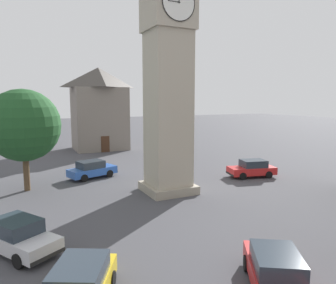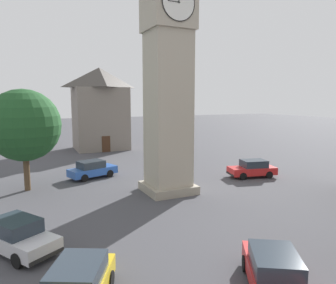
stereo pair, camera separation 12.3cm
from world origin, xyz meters
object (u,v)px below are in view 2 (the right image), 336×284
object	(u,v)px
car_black_far	(252,169)
pedestrian	(162,156)
car_silver_kerb	(274,272)
tree	(24,125)
clock_tower	(168,22)
car_blue_kerb	(92,169)
car_red_corner	(17,236)
building_corner_back	(100,108)

from	to	relation	value
car_black_far	pedestrian	size ratio (longest dim) A/B	2.61
car_silver_kerb	tree	bearing A→B (deg)	-66.97
pedestrian	tree	distance (m)	14.15
car_black_far	clock_tower	bearing A→B (deg)	5.01
car_blue_kerb	car_red_corner	bearing A→B (deg)	63.85
clock_tower	car_black_far	world-z (taller)	clock_tower
car_blue_kerb	car_red_corner	size ratio (longest dim) A/B	1.01
tree	building_corner_back	distance (m)	20.28
car_black_far	tree	world-z (taller)	tree
car_silver_kerb	car_black_far	distance (m)	17.17
car_red_corner	pedestrian	world-z (taller)	pedestrian
car_blue_kerb	car_silver_kerb	distance (m)	19.51
car_blue_kerb	tree	xyz separation A→B (m)	(5.27, 1.72, 4.17)
car_blue_kerb	car_silver_kerb	xyz separation A→B (m)	(-2.24, 19.38, 0.00)
car_red_corner	car_blue_kerb	bearing A→B (deg)	-116.15
clock_tower	pedestrian	size ratio (longest dim) A/B	12.34
car_silver_kerb	pedestrian	size ratio (longest dim) A/B	2.60
tree	building_corner_back	world-z (taller)	building_corner_back
pedestrian	clock_tower	bearing A→B (deg)	68.12
pedestrian	tree	world-z (taller)	tree
pedestrian	building_corner_back	distance (m)	14.84
car_black_far	car_blue_kerb	bearing A→B (deg)	-24.58
clock_tower	car_red_corner	xyz separation A→B (m)	(10.16, 5.53, -11.43)
clock_tower	car_silver_kerb	bearing A→B (deg)	81.29
car_silver_kerb	pedestrian	distance (m)	22.29
car_blue_kerb	car_black_far	bearing A→B (deg)	155.42
tree	pedestrian	bearing A→B (deg)	-163.18
clock_tower	car_black_far	size ratio (longest dim) A/B	4.73
car_blue_kerb	tree	bearing A→B (deg)	18.04
building_corner_back	tree	bearing A→B (deg)	60.71
clock_tower	car_blue_kerb	size ratio (longest dim) A/B	4.70
car_silver_kerb	pedestrian	xyz separation A→B (m)	(-5.51, -21.60, 0.25)
car_blue_kerb	building_corner_back	xyz separation A→B (m)	(-4.65, -15.96, 4.91)
car_silver_kerb	car_red_corner	xyz separation A→B (m)	(8.21, -7.21, 0.00)
pedestrian	car_blue_kerb	bearing A→B (deg)	15.98
clock_tower	building_corner_back	xyz separation A→B (m)	(-0.46, -22.60, -6.52)
clock_tower	building_corner_back	world-z (taller)	clock_tower
car_blue_kerb	car_black_far	size ratio (longest dim) A/B	1.01
building_corner_back	car_silver_kerb	bearing A→B (deg)	86.10
pedestrian	car_red_corner	bearing A→B (deg)	46.35
car_silver_kerb	building_corner_back	world-z (taller)	building_corner_back
car_red_corner	pedestrian	bearing A→B (deg)	-133.65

